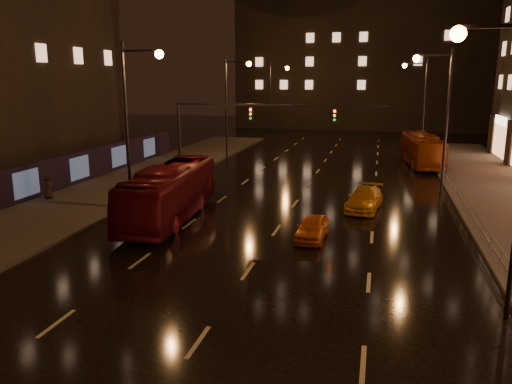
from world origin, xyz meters
TOP-DOWN VIEW (x-y plane):
  - ground at (0.00, 20.00)m, footprint 140.00×140.00m
  - sidewalk_left at (-13.50, 15.00)m, footprint 7.00×70.00m
  - building_distant at (4.00, 72.00)m, footprint 44.00×16.00m
  - hoarding_left at (-17.20, 12.00)m, footprint 0.30×46.00m
  - traffic_signal at (-5.06, 20.00)m, footprint 15.31×0.32m
  - streetlight_right at (8.92, 2.00)m, footprint 2.64×0.50m
  - railing_right at (10.20, 18.00)m, footprint 0.05×56.00m
  - bus_red at (-6.45, 10.87)m, footprint 3.54×11.31m
  - bus_curb at (9.00, 33.61)m, footprint 3.54×10.61m
  - taxi_near at (2.04, 8.98)m, footprint 1.56×3.53m
  - taxi_far at (4.41, 15.63)m, footprint 2.43×4.74m
  - pedestrian_c at (-16.00, 12.76)m, footprint 0.64×0.89m

SIDE VIEW (x-z plane):
  - ground at x=0.00m, z-range 0.00..0.00m
  - sidewalk_left at x=-13.50m, z-range 0.00..0.15m
  - taxi_near at x=2.04m, z-range 0.00..1.18m
  - taxi_far at x=4.41m, z-range 0.00..1.32m
  - railing_right at x=10.20m, z-range 0.40..1.40m
  - pedestrian_c at x=-16.00m, z-range 0.15..1.82m
  - hoarding_left at x=-17.20m, z-range 0.00..2.50m
  - bus_curb at x=9.00m, z-range 0.00..2.90m
  - bus_red at x=-6.45m, z-range 0.00..3.10m
  - traffic_signal at x=-5.06m, z-range 1.64..7.84m
  - streetlight_right at x=8.92m, z-range 1.43..11.43m
  - building_distant at x=4.00m, z-range 0.00..36.00m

